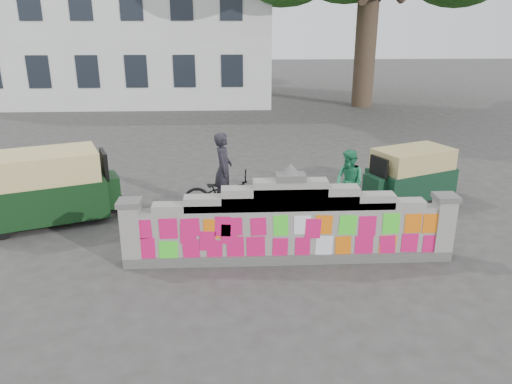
% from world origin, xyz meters
% --- Properties ---
extents(ground, '(100.00, 100.00, 0.00)m').
position_xyz_m(ground, '(0.00, 0.00, 0.00)').
color(ground, '#383533').
rests_on(ground, ground).
extents(parapet_wall, '(6.48, 0.44, 2.01)m').
position_xyz_m(parapet_wall, '(-0.00, -0.01, 0.75)').
color(parapet_wall, '#4C4C49').
rests_on(parapet_wall, ground).
extents(building, '(16.00, 10.00, 8.90)m').
position_xyz_m(building, '(-7.00, 21.98, 4.01)').
color(building, silver).
rests_on(building, ground).
extents(cyclist_bike, '(2.01, 0.77, 1.04)m').
position_xyz_m(cyclist_bike, '(-1.30, 2.61, 0.52)').
color(cyclist_bike, black).
rests_on(cyclist_bike, ground).
extents(cyclist_rider, '(0.45, 0.66, 1.76)m').
position_xyz_m(cyclist_rider, '(-1.30, 2.61, 0.88)').
color(cyclist_rider, black).
rests_on(cyclist_rider, ground).
extents(pedestrian, '(0.91, 0.97, 1.59)m').
position_xyz_m(pedestrian, '(1.72, 2.45, 0.79)').
color(pedestrian, '#258758').
rests_on(pedestrian, ground).
extents(rickshaw_left, '(3.14, 2.27, 1.69)m').
position_xyz_m(rickshaw_left, '(-5.32, 2.27, 0.88)').
color(rickshaw_left, black).
rests_on(rickshaw_left, ground).
extents(rickshaw_right, '(2.55, 1.90, 1.37)m').
position_xyz_m(rickshaw_right, '(3.52, 3.33, 0.71)').
color(rickshaw_right, black).
rests_on(rickshaw_right, ground).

